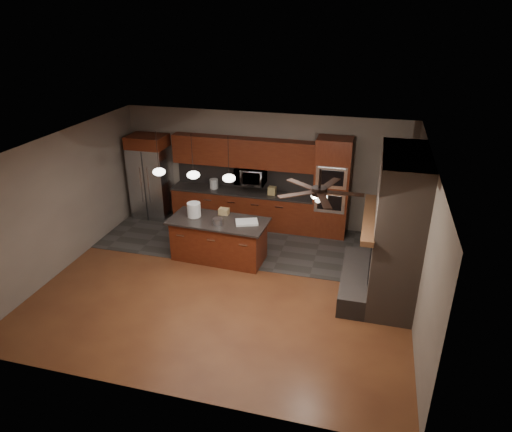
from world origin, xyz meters
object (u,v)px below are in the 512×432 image
(paint_tray, at_px, (247,222))
(counter_box, at_px, (272,191))
(microwave, at_px, (251,176))
(paint_can, at_px, (218,222))
(counter_bucket, at_px, (214,184))
(refrigerator, at_px, (151,177))
(oven_tower, at_px, (332,188))
(white_bucket, at_px, (194,210))
(kitchen_island, at_px, (219,239))
(cardboard_box, at_px, (224,211))

(paint_tray, distance_m, counter_box, 1.75)
(paint_tray, bearing_deg, microwave, 83.00)
(paint_can, height_order, paint_tray, paint_can)
(counter_bucket, distance_m, counter_box, 1.50)
(refrigerator, xyz_separation_m, paint_tray, (3.04, -1.71, -0.13))
(oven_tower, distance_m, white_bucket, 3.25)
(oven_tower, xyz_separation_m, counter_bucket, (-2.91, 0.01, -0.17))
(microwave, xyz_separation_m, refrigerator, (-2.62, -0.13, -0.22))
(counter_bucket, bearing_deg, microwave, 3.05)
(kitchen_island, bearing_deg, paint_can, -70.04)
(paint_can, height_order, counter_box, counter_box)
(oven_tower, relative_size, cardboard_box, 11.10)
(cardboard_box, distance_m, counter_bucket, 1.66)
(counter_box, bearing_deg, refrigerator, -177.16)
(white_bucket, relative_size, counter_box, 1.53)
(kitchen_island, xyz_separation_m, cardboard_box, (0.02, 0.33, 0.52))
(refrigerator, xyz_separation_m, paint_can, (2.47, -1.93, -0.09))
(counter_box, bearing_deg, oven_tower, 4.00)
(microwave, bearing_deg, counter_bucket, -176.95)
(oven_tower, height_order, kitchen_island, oven_tower)
(kitchen_island, bearing_deg, counter_box, 69.37)
(oven_tower, distance_m, paint_tray, 2.38)
(microwave, bearing_deg, kitchen_island, -96.24)
(white_bucket, bearing_deg, kitchen_island, -6.39)
(white_bucket, height_order, counter_box, white_bucket)
(refrigerator, height_order, white_bucket, refrigerator)
(refrigerator, bearing_deg, oven_tower, 0.92)
(cardboard_box, height_order, counter_box, counter_box)
(paint_can, distance_m, counter_box, 2.08)
(cardboard_box, bearing_deg, counter_box, 64.02)
(white_bucket, xyz_separation_m, counter_bucket, (-0.17, 1.75, -0.06))
(counter_bucket, bearing_deg, cardboard_box, -62.96)
(paint_tray, xyz_separation_m, cardboard_box, (-0.60, 0.31, 0.05))
(cardboard_box, bearing_deg, paint_tray, -25.62)
(microwave, relative_size, kitchen_island, 0.34)
(oven_tower, height_order, paint_can, oven_tower)
(counter_box, bearing_deg, paint_tray, -92.37)
(white_bucket, distance_m, counter_box, 2.16)
(oven_tower, xyz_separation_m, white_bucket, (-2.74, -1.74, -0.12))
(white_bucket, xyz_separation_m, paint_can, (0.62, -0.26, -0.09))
(paint_can, xyz_separation_m, cardboard_box, (-0.04, 0.52, 0.00))
(kitchen_island, relative_size, counter_bucket, 8.99)
(white_bucket, height_order, paint_can, white_bucket)
(paint_tray, height_order, counter_bucket, counter_bucket)
(oven_tower, bearing_deg, kitchen_island, -140.38)
(refrigerator, height_order, counter_bucket, refrigerator)
(microwave, bearing_deg, white_bucket, -113.07)
(white_bucket, distance_m, cardboard_box, 0.65)
(counter_box, bearing_deg, white_bucket, -125.77)
(white_bucket, xyz_separation_m, counter_box, (1.33, 1.70, -0.07))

